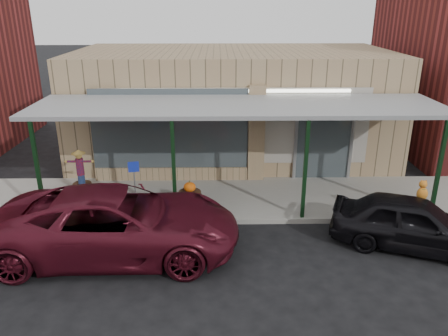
{
  "coord_description": "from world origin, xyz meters",
  "views": [
    {
      "loc": [
        -0.59,
        -8.99,
        5.85
      ],
      "look_at": [
        -0.42,
        2.6,
        1.48
      ],
      "focal_mm": 35.0,
      "sensor_mm": 36.0,
      "label": 1
    }
  ],
  "objects_px": {
    "barrel_scarecrow": "(82,180)",
    "handicap_sign": "(134,179)",
    "car_maroon": "(117,223)",
    "barrel_pumpkin": "(190,197)",
    "parked_sedan": "(413,223)"
  },
  "relations": [
    {
      "from": "handicap_sign",
      "to": "car_maroon",
      "type": "distance_m",
      "value": 2.17
    },
    {
      "from": "barrel_pumpkin",
      "to": "parked_sedan",
      "type": "xyz_separation_m",
      "value": [
        5.75,
        -2.23,
        0.25
      ]
    },
    {
      "from": "barrel_pumpkin",
      "to": "parked_sedan",
      "type": "relative_size",
      "value": 0.19
    },
    {
      "from": "barrel_scarecrow",
      "to": "car_maroon",
      "type": "height_order",
      "value": "barrel_scarecrow"
    },
    {
      "from": "barrel_scarecrow",
      "to": "parked_sedan",
      "type": "height_order",
      "value": "barrel_scarecrow"
    },
    {
      "from": "handicap_sign",
      "to": "car_maroon",
      "type": "bearing_deg",
      "value": -103.28
    },
    {
      "from": "barrel_pumpkin",
      "to": "car_maroon",
      "type": "relative_size",
      "value": 0.14
    },
    {
      "from": "barrel_scarecrow",
      "to": "car_maroon",
      "type": "bearing_deg",
      "value": -67.0
    },
    {
      "from": "handicap_sign",
      "to": "car_maroon",
      "type": "relative_size",
      "value": 0.25
    },
    {
      "from": "barrel_pumpkin",
      "to": "parked_sedan",
      "type": "distance_m",
      "value": 6.17
    },
    {
      "from": "parked_sedan",
      "to": "car_maroon",
      "type": "bearing_deg",
      "value": 112.45
    },
    {
      "from": "barrel_scarecrow",
      "to": "handicap_sign",
      "type": "bearing_deg",
      "value": -36.37
    },
    {
      "from": "barrel_scarecrow",
      "to": "barrel_pumpkin",
      "type": "xyz_separation_m",
      "value": [
        3.46,
        -0.84,
        -0.23
      ]
    },
    {
      "from": "barrel_scarecrow",
      "to": "handicap_sign",
      "type": "relative_size",
      "value": 1.01
    },
    {
      "from": "parked_sedan",
      "to": "car_maroon",
      "type": "relative_size",
      "value": 0.72
    }
  ]
}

